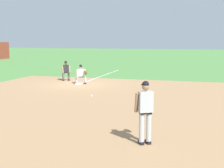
{
  "coord_description": "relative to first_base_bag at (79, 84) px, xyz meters",
  "views": [
    {
      "loc": [
        -19.43,
        -7.97,
        3.02
      ],
      "look_at": [
        -7.55,
        -4.52,
        1.25
      ],
      "focal_mm": 50.0,
      "sensor_mm": 36.0,
      "label": 1
    }
  ],
  "objects": [
    {
      "name": "infield_dirt_patch",
      "position": [
        -5.39,
        -3.23,
        -0.04
      ],
      "size": [
        18.0,
        18.0,
        0.01
      ],
      "primitive_type": "cube",
      "color": "#A87F56",
      "rests_on": "ground"
    },
    {
      "name": "foul_line_stripe",
      "position": [
        5.19,
        0.0,
        -0.04
      ],
      "size": [
        10.37,
        0.1,
        0.0
      ],
      "primitive_type": "cube",
      "color": "white",
      "rests_on": "ground"
    },
    {
      "name": "pitcher",
      "position": [
        -10.74,
        -6.45,
        1.01
      ],
      "size": [
        0.84,
        0.58,
        1.86
      ],
      "color": "black",
      "rests_on": "ground"
    },
    {
      "name": "baseball",
      "position": [
        -4.02,
        -2.35,
        -0.01
      ],
      "size": [
        0.07,
        0.07,
        0.07
      ],
      "primitive_type": "sphere",
      "color": "white",
      "rests_on": "ground"
    },
    {
      "name": "ground_plane",
      "position": [
        0.0,
        0.0,
        -0.04
      ],
      "size": [
        160.0,
        160.0,
        0.0
      ],
      "primitive_type": "plane",
      "color": "#518942"
    },
    {
      "name": "first_baseman",
      "position": [
        0.16,
        -0.1,
        0.69
      ],
      "size": [
        0.82,
        1.03,
        1.34
      ],
      "color": "black",
      "rests_on": "ground"
    },
    {
      "name": "first_base_bag",
      "position": [
        0.0,
        0.0,
        0.0
      ],
      "size": [
        0.38,
        0.38,
        0.09
      ],
      "primitive_type": "cube",
      "color": "white",
      "rests_on": "ground"
    },
    {
      "name": "umpire",
      "position": [
        1.6,
        1.68,
        0.75
      ],
      "size": [
        0.64,
        0.68,
        1.46
      ],
      "color": "black",
      "rests_on": "ground"
    }
  ]
}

